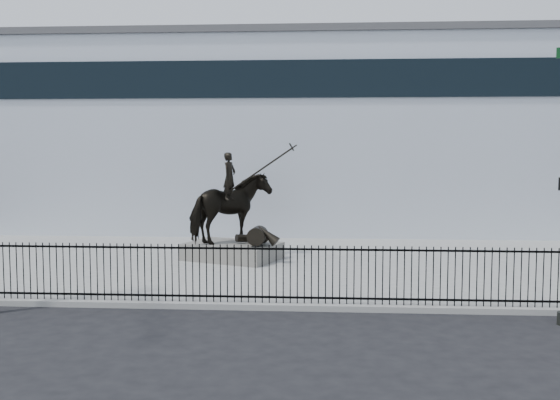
{
  "coord_description": "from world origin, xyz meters",
  "views": [
    {
      "loc": [
        1.4,
        -15.19,
        4.18
      ],
      "look_at": [
        -0.07,
        6.0,
        2.4
      ],
      "focal_mm": 42.0,
      "sensor_mm": 36.0,
      "label": 1
    }
  ],
  "objects": [
    {
      "name": "picket_fence",
      "position": [
        0.0,
        1.25,
        0.9
      ],
      "size": [
        22.1,
        0.1,
        1.5
      ],
      "color": "black",
      "rests_on": "plaza"
    },
    {
      "name": "plaza",
      "position": [
        0.0,
        7.0,
        0.07
      ],
      "size": [
        30.0,
        12.0,
        0.15
      ],
      "primitive_type": "cube",
      "color": "gray",
      "rests_on": "ground"
    },
    {
      "name": "ground",
      "position": [
        0.0,
        0.0,
        0.0
      ],
      "size": [
        120.0,
        120.0,
        0.0
      ],
      "primitive_type": "plane",
      "color": "black",
      "rests_on": "ground"
    },
    {
      "name": "building",
      "position": [
        0.0,
        20.0,
        4.5
      ],
      "size": [
        44.0,
        14.0,
        9.0
      ],
      "primitive_type": "cube",
      "color": "white",
      "rests_on": "ground"
    },
    {
      "name": "statue_plinth",
      "position": [
        -1.87,
        7.55,
        0.44
      ],
      "size": [
        3.67,
        3.14,
        0.58
      ],
      "primitive_type": "cube",
      "rotation": [
        0.0,
        0.0,
        -0.38
      ],
      "color": "#615E59",
      "rests_on": "plaza"
    },
    {
      "name": "equestrian_statue",
      "position": [
        -1.82,
        7.52,
        1.95
      ],
      "size": [
        3.71,
        3.06,
        3.37
      ],
      "rotation": [
        0.0,
        0.0,
        -0.38
      ],
      "color": "black",
      "rests_on": "statue_plinth"
    }
  ]
}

